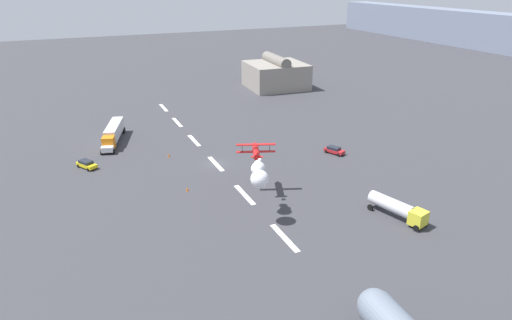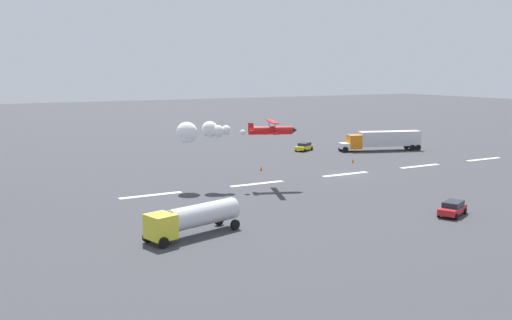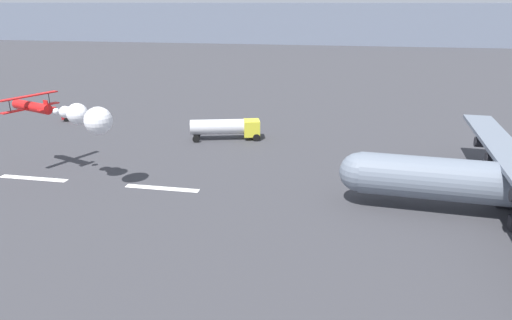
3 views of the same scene
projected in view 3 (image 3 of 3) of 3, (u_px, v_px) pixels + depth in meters
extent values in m
cube|color=white|center=(33.00, 178.00, 50.59)|extent=(8.00, 0.90, 0.01)
cube|color=white|center=(162.00, 188.00, 47.91)|extent=(8.00, 0.90, 0.01)
cube|color=slate|center=(243.00, 23.00, 214.91)|extent=(396.00, 16.00, 17.92)
sphere|color=slate|center=(359.00, 172.00, 43.51)|extent=(3.74, 3.74, 3.74)
cylinder|color=black|center=(487.00, 143.00, 49.59)|extent=(2.46, 1.25, 1.10)
cylinder|color=black|center=(499.00, 159.00, 44.45)|extent=(2.46, 1.25, 1.10)
cylinder|color=red|center=(32.00, 107.00, 50.54)|extent=(5.78, 3.07, 1.09)
cube|color=red|center=(31.00, 108.00, 50.69)|extent=(3.07, 6.54, 0.12)
cube|color=red|center=(29.00, 96.00, 50.26)|extent=(3.07, 6.54, 0.12)
cylinder|color=black|center=(10.00, 106.00, 48.59)|extent=(0.08, 0.08, 1.32)
cylinder|color=black|center=(49.00, 98.00, 52.37)|extent=(0.08, 0.08, 1.32)
cube|color=red|center=(46.00, 105.00, 49.11)|extent=(0.69, 0.34, 1.10)
cube|color=red|center=(47.00, 109.00, 49.24)|extent=(1.27, 2.08, 0.08)
cone|color=black|center=(15.00, 103.00, 52.15)|extent=(0.98, 1.12, 0.93)
sphere|color=white|center=(56.00, 111.00, 49.07)|extent=(0.70, 0.70, 0.70)
sphere|color=white|center=(65.00, 112.00, 47.59)|extent=(1.25, 1.25, 1.25)
sphere|color=white|center=(75.00, 114.00, 47.28)|extent=(1.63, 1.63, 1.63)
sphere|color=white|center=(77.00, 114.00, 46.39)|extent=(2.15, 2.15, 2.15)
sphere|color=white|center=(98.00, 121.00, 45.11)|extent=(2.76, 2.76, 2.76)
cube|color=yellow|center=(252.00, 128.00, 64.67)|extent=(2.75, 2.89, 2.20)
cylinder|color=silver|center=(217.00, 127.00, 64.25)|extent=(7.77, 3.99, 2.10)
cylinder|color=black|center=(255.00, 133.00, 66.21)|extent=(1.05, 0.57, 1.00)
cylinder|color=black|center=(197.00, 134.00, 65.61)|extent=(1.05, 0.57, 1.00)
cylinder|color=black|center=(257.00, 138.00, 63.94)|extent=(1.05, 0.57, 1.00)
cylinder|color=black|center=(196.00, 139.00, 63.35)|extent=(1.05, 0.57, 1.00)
cube|color=#B21E23|center=(76.00, 116.00, 75.39)|extent=(4.66, 3.43, 0.65)
cube|color=#1E232D|center=(74.00, 113.00, 75.15)|extent=(3.04, 2.58, 0.55)
cylinder|color=black|center=(87.00, 116.00, 76.66)|extent=(0.67, 0.47, 0.64)
cylinder|color=black|center=(68.00, 117.00, 75.98)|extent=(0.67, 0.47, 0.64)
cylinder|color=black|center=(86.00, 119.00, 75.01)|extent=(0.67, 0.47, 0.64)
cylinder|color=black|center=(66.00, 120.00, 74.33)|extent=(0.67, 0.47, 0.64)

